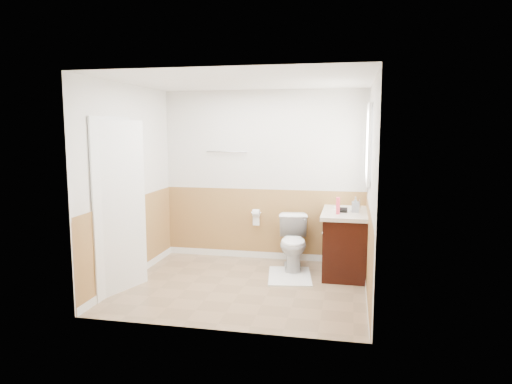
% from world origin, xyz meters
% --- Properties ---
extents(floor, '(3.00, 3.00, 0.00)m').
position_xyz_m(floor, '(0.00, 0.00, 0.00)').
color(floor, '#8C7051').
rests_on(floor, ground).
extents(ceiling, '(3.00, 3.00, 0.00)m').
position_xyz_m(ceiling, '(0.00, 0.00, 2.50)').
color(ceiling, white).
rests_on(ceiling, floor).
extents(wall_back, '(3.00, 0.00, 3.00)m').
position_xyz_m(wall_back, '(0.00, 1.30, 1.25)').
color(wall_back, silver).
rests_on(wall_back, floor).
extents(wall_front, '(3.00, 0.00, 3.00)m').
position_xyz_m(wall_front, '(0.00, -1.30, 1.25)').
color(wall_front, silver).
rests_on(wall_front, floor).
extents(wall_left, '(0.00, 3.00, 3.00)m').
position_xyz_m(wall_left, '(-1.50, 0.00, 1.25)').
color(wall_left, silver).
rests_on(wall_left, floor).
extents(wall_right, '(0.00, 3.00, 3.00)m').
position_xyz_m(wall_right, '(1.50, 0.00, 1.25)').
color(wall_right, silver).
rests_on(wall_right, floor).
extents(wainscot_back, '(3.00, 0.00, 3.00)m').
position_xyz_m(wainscot_back, '(0.00, 1.29, 0.50)').
color(wainscot_back, '#B68F49').
rests_on(wainscot_back, floor).
extents(wainscot_front, '(3.00, 0.00, 3.00)m').
position_xyz_m(wainscot_front, '(0.00, -1.29, 0.50)').
color(wainscot_front, '#B68F49').
rests_on(wainscot_front, floor).
extents(wainscot_left, '(0.00, 2.60, 2.60)m').
position_xyz_m(wainscot_left, '(-1.49, 0.00, 0.50)').
color(wainscot_left, '#B68F49').
rests_on(wainscot_left, floor).
extents(wainscot_right, '(0.00, 2.60, 2.60)m').
position_xyz_m(wainscot_right, '(1.49, 0.00, 0.50)').
color(wainscot_right, '#B68F49').
rests_on(wainscot_right, floor).
extents(toilet, '(0.52, 0.78, 0.74)m').
position_xyz_m(toilet, '(0.51, 0.85, 0.37)').
color(toilet, white).
rests_on(toilet, floor).
extents(bath_mat, '(0.66, 0.87, 0.02)m').
position_xyz_m(bath_mat, '(0.51, 0.47, 0.01)').
color(bath_mat, white).
rests_on(bath_mat, floor).
extents(vanity_cabinet, '(0.55, 1.10, 0.80)m').
position_xyz_m(vanity_cabinet, '(1.21, 0.84, 0.40)').
color(vanity_cabinet, black).
rests_on(vanity_cabinet, floor).
extents(vanity_knob_left, '(0.03, 0.03, 0.03)m').
position_xyz_m(vanity_knob_left, '(0.91, 0.74, 0.55)').
color(vanity_knob_left, silver).
rests_on(vanity_knob_left, vanity_cabinet).
extents(vanity_knob_right, '(0.03, 0.03, 0.03)m').
position_xyz_m(vanity_knob_right, '(0.91, 0.94, 0.55)').
color(vanity_knob_right, silver).
rests_on(vanity_knob_right, vanity_cabinet).
extents(countertop, '(0.60, 1.15, 0.05)m').
position_xyz_m(countertop, '(1.20, 0.84, 0.83)').
color(countertop, silver).
rests_on(countertop, vanity_cabinet).
extents(sink_basin, '(0.36, 0.36, 0.02)m').
position_xyz_m(sink_basin, '(1.21, 0.99, 0.86)').
color(sink_basin, white).
rests_on(sink_basin, countertop).
extents(faucet, '(0.02, 0.02, 0.14)m').
position_xyz_m(faucet, '(1.39, 0.99, 0.92)').
color(faucet, silver).
rests_on(faucet, countertop).
extents(lotion_bottle, '(0.05, 0.05, 0.22)m').
position_xyz_m(lotion_bottle, '(1.11, 0.55, 0.96)').
color(lotion_bottle, '#F23E58').
rests_on(lotion_bottle, countertop).
extents(soap_dispenser, '(0.09, 0.10, 0.20)m').
position_xyz_m(soap_dispenser, '(1.33, 0.74, 0.95)').
color(soap_dispenser, gray).
rests_on(soap_dispenser, countertop).
extents(hair_dryer_body, '(0.14, 0.07, 0.07)m').
position_xyz_m(hair_dryer_body, '(1.16, 0.69, 0.89)').
color(hair_dryer_body, black).
rests_on(hair_dryer_body, countertop).
extents(hair_dryer_handle, '(0.03, 0.03, 0.07)m').
position_xyz_m(hair_dryer_handle, '(1.13, 0.71, 0.86)').
color(hair_dryer_handle, black).
rests_on(hair_dryer_handle, countertop).
extents(mirror_panel, '(0.02, 0.35, 0.90)m').
position_xyz_m(mirror_panel, '(1.48, 1.10, 1.55)').
color(mirror_panel, silver).
rests_on(mirror_panel, wall_right).
extents(window_frame, '(0.04, 0.80, 1.00)m').
position_xyz_m(window_frame, '(1.47, 0.59, 1.75)').
color(window_frame, white).
rests_on(window_frame, wall_right).
extents(window_glass, '(0.01, 0.70, 0.90)m').
position_xyz_m(window_glass, '(1.49, 0.59, 1.75)').
color(window_glass, white).
rests_on(window_glass, wall_right).
extents(door, '(0.29, 0.78, 2.04)m').
position_xyz_m(door, '(-1.40, -0.45, 1.02)').
color(door, white).
rests_on(door, wall_left).
extents(door_frame, '(0.02, 0.92, 2.10)m').
position_xyz_m(door_frame, '(-1.48, -0.45, 1.03)').
color(door_frame, white).
rests_on(door_frame, wall_left).
extents(door_knob, '(0.06, 0.06, 0.06)m').
position_xyz_m(door_knob, '(-1.34, -0.12, 0.95)').
color(door_knob, silver).
rests_on(door_knob, door).
extents(towel_bar, '(0.62, 0.02, 0.02)m').
position_xyz_m(towel_bar, '(-0.55, 1.25, 1.60)').
color(towel_bar, silver).
rests_on(towel_bar, wall_back).
extents(tp_holder_bar, '(0.14, 0.02, 0.02)m').
position_xyz_m(tp_holder_bar, '(-0.10, 1.23, 0.70)').
color(tp_holder_bar, silver).
rests_on(tp_holder_bar, wall_back).
extents(tp_roll, '(0.10, 0.11, 0.11)m').
position_xyz_m(tp_roll, '(-0.10, 1.23, 0.70)').
color(tp_roll, white).
rests_on(tp_roll, tp_holder_bar).
extents(tp_sheet, '(0.10, 0.01, 0.16)m').
position_xyz_m(tp_sheet, '(-0.10, 1.23, 0.59)').
color(tp_sheet, white).
rests_on(tp_sheet, tp_roll).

